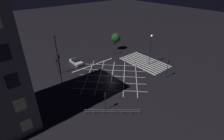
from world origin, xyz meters
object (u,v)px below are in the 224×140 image
at_px(traffic_light_nw_cross, 105,98).
at_px(traffic_light_ne_cross, 59,60).
at_px(traffic_light_sw_cross, 168,65).
at_px(street_lamp_west, 151,42).
at_px(waiting_car, 76,62).
at_px(traffic_light_se_main, 114,46).
at_px(traffic_light_ne_main, 57,63).
at_px(street_tree_near, 116,38).
at_px(street_lamp_east, 57,53).

bearing_deg(traffic_light_nw_cross, traffic_light_ne_cross, 90.28).
xyz_separation_m(traffic_light_sw_cross, traffic_light_nw_cross, (0.35, 16.44, -0.71)).
bearing_deg(traffic_light_sw_cross, traffic_light_nw_cross, -1.22).
xyz_separation_m(street_lamp_west, waiting_car, (11.95, 13.78, -5.38)).
relative_size(traffic_light_nw_cross, street_lamp_west, 0.46).
bearing_deg(traffic_light_se_main, traffic_light_ne_main, -89.29).
distance_m(traffic_light_ne_cross, street_lamp_west, 21.54).
bearing_deg(street_tree_near, traffic_light_ne_main, 97.51).
bearing_deg(traffic_light_nw_cross, street_lamp_west, 18.36).
relative_size(traffic_light_sw_cross, street_lamp_east, 0.45).
bearing_deg(traffic_light_sw_cross, street_lamp_west, -109.02).
bearing_deg(traffic_light_nw_cross, waiting_car, 74.85).
relative_size(traffic_light_sw_cross, street_lamp_west, 0.59).
height_order(traffic_light_se_main, traffic_light_nw_cross, traffic_light_se_main).
distance_m(traffic_light_sw_cross, traffic_light_ne_main, 23.90).
xyz_separation_m(street_lamp_east, waiting_car, (5.85, -6.79, -6.20)).
bearing_deg(traffic_light_sw_cross, traffic_light_se_main, -88.96).
distance_m(traffic_light_ne_main, street_tree_near, 19.64).
bearing_deg(traffic_light_ne_main, traffic_light_se_main, 90.71).
relative_size(traffic_light_se_main, street_tree_near, 0.72).
bearing_deg(traffic_light_ne_main, traffic_light_ne_cross, 98.21).
bearing_deg(traffic_light_sw_cross, waiting_car, -58.09).
height_order(traffic_light_se_main, traffic_light_ne_cross, traffic_light_ne_cross).
bearing_deg(traffic_light_se_main, traffic_light_ne_cross, -89.58).
bearing_deg(street_lamp_west, street_tree_near, -0.18).
xyz_separation_m(traffic_light_nw_cross, traffic_light_ne_cross, (16.39, 0.08, 0.73)).
height_order(street_lamp_east, street_tree_near, street_lamp_east).
distance_m(traffic_light_se_main, street_tree_near, 3.67).
bearing_deg(waiting_car, traffic_light_nw_cross, -15.15).
relative_size(traffic_light_sw_cross, traffic_light_ne_main, 1.22).
relative_size(traffic_light_se_main, street_lamp_west, 0.48).
distance_m(traffic_light_ne_main, street_lamp_west, 22.12).
relative_size(street_lamp_east, street_tree_near, 2.01).
bearing_deg(traffic_light_ne_main, street_tree_near, 97.51).
relative_size(traffic_light_se_main, traffic_light_ne_cross, 0.80).
relative_size(traffic_light_se_main, traffic_light_nw_cross, 1.04).
relative_size(street_tree_near, waiting_car, 1.24).
bearing_deg(street_tree_near, traffic_light_ne_cross, 97.49).
xyz_separation_m(traffic_light_sw_cross, street_lamp_east, (12.66, 18.31, 3.59)).
xyz_separation_m(traffic_light_ne_cross, waiting_car, (1.77, -5.00, -2.63)).
bearing_deg(street_lamp_east, traffic_light_ne_cross, -23.69).
xyz_separation_m(street_lamp_east, street_lamp_west, (-6.10, -20.57, -0.82)).
distance_m(traffic_light_ne_cross, street_lamp_east, 5.71).
distance_m(traffic_light_nw_cross, street_tree_near, 26.61).
bearing_deg(waiting_car, traffic_light_ne_cross, -70.52).
xyz_separation_m(street_tree_near, waiting_car, (-0.71, 13.82, -3.06)).
bearing_deg(traffic_light_ne_cross, traffic_light_sw_cross, -45.38).
height_order(traffic_light_nw_cross, traffic_light_ne_cross, traffic_light_ne_cross).
distance_m(traffic_light_nw_cross, traffic_light_ne_cross, 16.40).
xyz_separation_m(traffic_light_sw_cross, street_tree_near, (19.21, -2.30, 0.45)).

